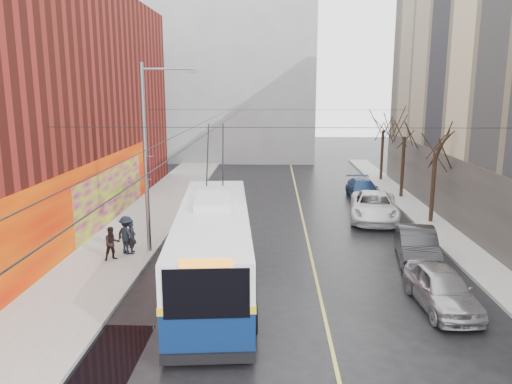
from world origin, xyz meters
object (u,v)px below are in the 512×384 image
tree_near (436,140)px  parked_car_d (363,189)px  following_car (212,201)px  parked_car_a (442,288)px  pedestrian_c (127,235)px  pedestrian_b (112,243)px  trolleybus (214,245)px  parked_car_c (374,206)px  parked_car_b (417,245)px  pedestrian_a (132,237)px  tree_far (384,121)px  streetlight_pole (149,154)px  tree_mid (405,126)px

tree_near → parked_car_d: (-2.85, 6.69, -4.27)m
tree_near → following_car: (-13.25, 2.39, -4.25)m
tree_near → parked_car_a: (-3.20, -11.70, -4.23)m
pedestrian_c → pedestrian_b: bearing=98.4°
trolleybus → following_car: trolleybus is taller
trolleybus → pedestrian_b: (-4.94, 2.41, -0.76)m
parked_car_a → parked_car_c: size_ratio=0.74×
trolleybus → parked_car_b: trolleybus is taller
parked_car_a → pedestrian_a: size_ratio=2.81×
tree_far → parked_car_a: tree_far is taller
parked_car_b → pedestrian_b: bearing=-168.8°
tree_near → pedestrian_a: size_ratio=4.09×
pedestrian_c → tree_far: bearing=-95.0°
following_car → streetlight_pole: bearing=-111.0°
streetlight_pole → tree_far: 25.09m
parked_car_d → pedestrian_b: pedestrian_b is taller
tree_near → tree_far: size_ratio=0.97×
trolleybus → pedestrian_a: (-4.30, 3.42, -0.76)m
parked_car_a → trolleybus: bearing=164.1°
trolleybus → following_car: bearing=92.1°
tree_far → following_car: tree_far is taller
trolleybus → streetlight_pole: bearing=127.0°
streetlight_pole → following_car: bearing=77.3°
tree_mid → parked_car_c: (-3.20, -6.22, -4.43)m
tree_far → parked_car_d: 9.02m
tree_near → trolleybus: tree_near is taller
streetlight_pole → tree_far: bearing=52.9°
tree_near → parked_car_a: 12.84m
pedestrian_a → pedestrian_c: pedestrian_c is taller
parked_car_b → tree_near: bearing=76.2°
parked_car_a → parked_car_d: size_ratio=0.90×
tree_near → parked_car_d: size_ratio=1.32×
parked_car_d → pedestrian_c: pedestrian_c is taller
parked_car_b → pedestrian_c: pedestrian_c is taller
tree_far → parked_car_a: size_ratio=1.49×
tree_far → pedestrian_a: bearing=-128.2°
following_car → pedestrian_b: bearing=-117.5°
trolleybus → following_car: 12.33m
parked_car_d → tree_near: bearing=-67.7°
tree_mid → pedestrian_c: size_ratio=3.65×
trolleybus → pedestrian_b: bearing=148.9°
streetlight_pole → parked_car_d: bearing=45.9°
tree_mid → parked_car_d: size_ratio=1.37×
tree_far → parked_car_c: tree_far is taller
streetlight_pole → pedestrian_b: 4.42m
pedestrian_b → trolleybus: bearing=-61.2°
trolleybus → pedestrian_b: trolleybus is taller
parked_car_b → pedestrian_c: 13.54m
trolleybus → parked_car_c: 13.61m
parked_car_c → streetlight_pole: bearing=-141.8°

